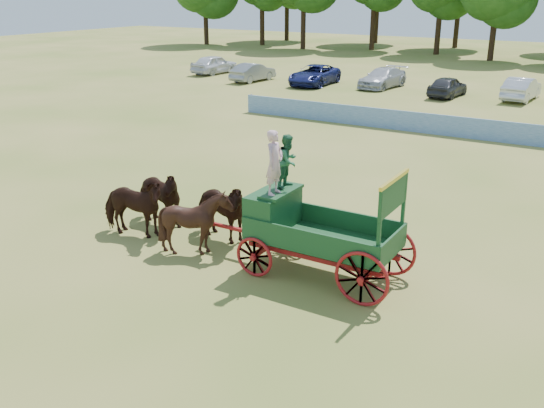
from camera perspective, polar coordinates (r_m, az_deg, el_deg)
The scene contains 8 objects.
ground at distance 15.68m, azimuth 4.67°, elevation -7.53°, with size 160.00×160.00×0.00m, color #A58D4A.
horse_lead_left at distance 18.64m, azimuth -13.00°, elevation -0.30°, with size 1.01×2.22×1.88m, color black.
horse_lead_right at distance 19.39m, azimuth -10.78°, elevation 0.66°, with size 1.01×2.22×1.88m, color black.
horse_wheel_left at distance 17.13m, azimuth -7.17°, elevation -1.72°, with size 1.52×1.71×1.88m, color black.
horse_wheel_right at distance 17.95m, azimuth -5.02°, elevation -0.63°, with size 1.01×2.22×1.88m, color black.
farm_dray at distance 15.79m, azimuth 2.51°, elevation -0.87°, with size 6.00×2.00×3.82m.
sponsor_banner at distance 32.05m, azimuth 17.75°, elevation 6.86°, with size 26.00×0.08×1.05m, color #1B5792.
parked_cars at distance 43.64m, azimuth 19.66°, elevation 10.20°, with size 48.60×7.74×1.63m.
Camera 1 is at (6.08, -12.54, 7.17)m, focal length 40.00 mm.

